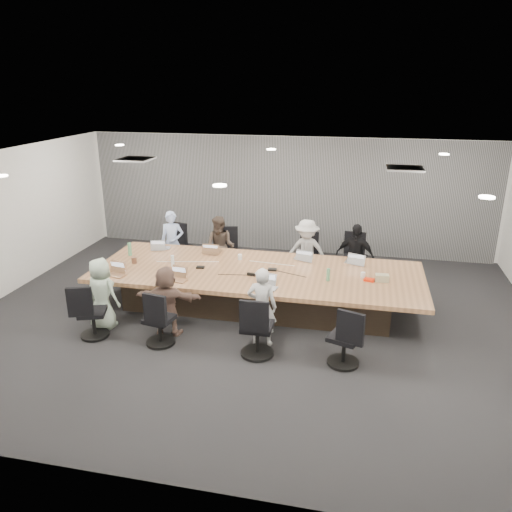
% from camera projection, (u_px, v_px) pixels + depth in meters
% --- Properties ---
extents(floor, '(10.00, 8.00, 0.00)m').
position_uv_depth(floor, '(251.00, 318.00, 8.96)').
color(floor, black).
rests_on(floor, ground).
extents(ceiling, '(10.00, 8.00, 0.00)m').
position_uv_depth(ceiling, '(251.00, 162.00, 8.03)').
color(ceiling, white).
rests_on(ceiling, wall_back).
extents(wall_back, '(10.00, 0.00, 2.80)m').
position_uv_depth(wall_back, '(287.00, 195.00, 12.18)').
color(wall_back, silver).
rests_on(wall_back, ground).
extents(wall_front, '(10.00, 0.00, 2.80)m').
position_uv_depth(wall_front, '(160.00, 370.00, 4.81)').
color(wall_front, silver).
rests_on(wall_front, ground).
extents(curtain, '(9.80, 0.04, 2.80)m').
position_uv_depth(curtain, '(287.00, 195.00, 12.11)').
color(curtain, slate).
rests_on(curtain, ground).
extents(conference_table, '(6.00, 2.20, 0.74)m').
position_uv_depth(conference_table, '(257.00, 287.00, 9.29)').
color(conference_table, '#2E231A').
rests_on(conference_table, ground).
extents(chair_0, '(0.64, 0.64, 0.78)m').
position_uv_depth(chair_0, '(179.00, 251.00, 11.29)').
color(chair_0, black).
rests_on(chair_0, ground).
extents(chair_1, '(0.57, 0.57, 0.74)m').
position_uv_depth(chair_1, '(225.00, 255.00, 11.08)').
color(chair_1, black).
rests_on(chair_1, ground).
extents(chair_2, '(0.51, 0.51, 0.73)m').
position_uv_depth(chair_2, '(308.00, 261.00, 10.72)').
color(chair_2, black).
rests_on(chair_2, ground).
extents(chair_3, '(0.62, 0.62, 0.83)m').
position_uv_depth(chair_3, '(354.00, 262.00, 10.50)').
color(chair_3, black).
rests_on(chair_3, ground).
extents(chair_4, '(0.63, 0.63, 0.73)m').
position_uv_depth(chair_4, '(93.00, 316.00, 8.21)').
color(chair_4, black).
rests_on(chair_4, ground).
extents(chair_5, '(0.58, 0.58, 0.73)m').
position_uv_depth(chair_5, '(159.00, 323.00, 7.98)').
color(chair_5, black).
rests_on(chair_5, ground).
extents(chair_6, '(0.55, 0.55, 0.81)m').
position_uv_depth(chair_6, '(257.00, 331.00, 7.65)').
color(chair_6, black).
rests_on(chair_6, ground).
extents(chair_7, '(0.65, 0.65, 0.75)m').
position_uv_depth(chair_7, '(344.00, 342.00, 7.39)').
color(chair_7, black).
rests_on(chair_7, ground).
extents(person_0, '(0.57, 0.44, 1.39)m').
position_uv_depth(person_0, '(172.00, 243.00, 10.87)').
color(person_0, '#A2B8E8').
rests_on(person_0, ground).
extents(laptop_0, '(0.34, 0.26, 0.02)m').
position_uv_depth(laptop_0, '(163.00, 248.00, 10.34)').
color(laptop_0, '#B2B2B7').
rests_on(laptop_0, conference_table).
extents(person_1, '(0.69, 0.56, 1.34)m').
position_uv_depth(person_1, '(220.00, 247.00, 10.66)').
color(person_1, '#40342D').
rests_on(person_1, ground).
extents(laptop_1, '(0.35, 0.24, 0.02)m').
position_uv_depth(laptop_1, '(213.00, 252.00, 10.13)').
color(laptop_1, '#8C6647').
rests_on(laptop_1, conference_table).
extents(person_2, '(0.95, 0.62, 1.38)m').
position_uv_depth(person_2, '(306.00, 252.00, 10.29)').
color(person_2, '#A2A2A2').
rests_on(person_2, ground).
extents(laptop_2, '(0.38, 0.30, 0.02)m').
position_uv_depth(laptop_2, '(303.00, 258.00, 9.76)').
color(laptop_2, '#B2B2B7').
rests_on(laptop_2, conference_table).
extents(person_3, '(0.85, 0.52, 1.35)m').
position_uv_depth(person_3, '(355.00, 256.00, 10.09)').
color(person_3, black).
rests_on(person_3, ground).
extents(laptop_3, '(0.37, 0.29, 0.02)m').
position_uv_depth(laptop_3, '(354.00, 262.00, 9.56)').
color(laptop_3, '#B2B2B7').
rests_on(laptop_3, conference_table).
extents(person_4, '(0.68, 0.51, 1.25)m').
position_uv_depth(person_4, '(102.00, 294.00, 8.45)').
color(person_4, '#9CB29C').
rests_on(person_4, ground).
extents(laptop_4, '(0.35, 0.28, 0.02)m').
position_uv_depth(laptop_4, '(116.00, 275.00, 8.91)').
color(laptop_4, '#8C6647').
rests_on(laptop_4, conference_table).
extents(person_5, '(1.14, 0.44, 1.20)m').
position_uv_depth(person_5, '(167.00, 301.00, 8.22)').
color(person_5, brown).
rests_on(person_5, ground).
extents(laptop_5, '(0.32, 0.25, 0.02)m').
position_uv_depth(laptop_5, '(178.00, 280.00, 8.68)').
color(laptop_5, '#8C6647').
rests_on(laptop_5, conference_table).
extents(person_6, '(0.49, 0.33, 1.31)m').
position_uv_depth(person_6, '(262.00, 307.00, 7.89)').
color(person_6, '#B0B0B0').
rests_on(person_6, ground).
extents(laptop_6, '(0.31, 0.25, 0.02)m').
position_uv_depth(laptop_6, '(269.00, 288.00, 8.36)').
color(laptop_6, '#B2B2B7').
rests_on(laptop_6, conference_table).
extents(bottle_green_left, '(0.08, 0.08, 0.26)m').
position_uv_depth(bottle_green_left, '(130.00, 249.00, 9.90)').
color(bottle_green_left, '#559667').
rests_on(bottle_green_left, conference_table).
extents(bottle_green_right, '(0.08, 0.08, 0.22)m').
position_uv_depth(bottle_green_right, '(328.00, 275.00, 8.65)').
color(bottle_green_right, '#559667').
rests_on(bottle_green_right, conference_table).
extents(bottle_clear, '(0.08, 0.08, 0.21)m').
position_uv_depth(bottle_clear, '(173.00, 261.00, 9.33)').
color(bottle_clear, silver).
rests_on(bottle_clear, conference_table).
extents(cup_white_far, '(0.10, 0.10, 0.10)m').
position_uv_depth(cup_white_far, '(240.00, 257.00, 9.70)').
color(cup_white_far, white).
rests_on(cup_white_far, conference_table).
extents(cup_white_near, '(0.09, 0.09, 0.10)m').
position_uv_depth(cup_white_near, '(363.00, 275.00, 8.81)').
color(cup_white_near, white).
rests_on(cup_white_near, conference_table).
extents(mug_brown, '(0.12, 0.12, 0.12)m').
position_uv_depth(mug_brown, '(134.00, 260.00, 9.50)').
color(mug_brown, brown).
rests_on(mug_brown, conference_table).
extents(mic_left, '(0.16, 0.12, 0.03)m').
position_uv_depth(mic_left, '(200.00, 267.00, 9.27)').
color(mic_left, black).
rests_on(mic_left, conference_table).
extents(mic_right, '(0.17, 0.12, 0.03)m').
position_uv_depth(mic_right, '(272.00, 269.00, 9.16)').
color(mic_right, black).
rests_on(mic_right, conference_table).
extents(stapler, '(0.15, 0.05, 0.06)m').
position_uv_depth(stapler, '(251.00, 274.00, 8.90)').
color(stapler, black).
rests_on(stapler, conference_table).
extents(canvas_bag, '(0.24, 0.15, 0.12)m').
position_uv_depth(canvas_bag, '(382.00, 278.00, 8.65)').
color(canvas_bag, tan).
rests_on(canvas_bag, conference_table).
extents(snack_packet, '(0.20, 0.15, 0.04)m').
position_uv_depth(snack_packet, '(369.00, 280.00, 8.68)').
color(snack_packet, red).
rests_on(snack_packet, conference_table).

